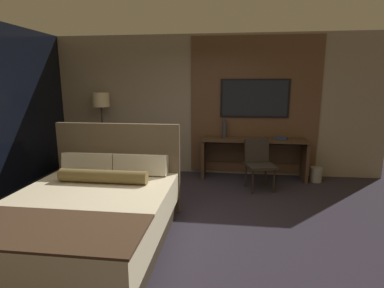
{
  "coord_description": "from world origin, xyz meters",
  "views": [
    {
      "loc": [
        0.57,
        -3.52,
        1.87
      ],
      "look_at": [
        0.02,
        0.91,
        0.95
      ],
      "focal_mm": 28.0,
      "sensor_mm": 36.0,
      "label": 1
    }
  ],
  "objects_px": {
    "tv": "(255,98)",
    "waste_bin": "(316,174)",
    "book": "(281,138)",
    "vase_tall": "(224,129)",
    "desk_chair": "(258,160)",
    "bed": "(89,216)",
    "desk": "(253,151)",
    "floor_lamp": "(101,106)",
    "armchair_by_window": "(86,167)"
  },
  "relations": [
    {
      "from": "tv",
      "to": "vase_tall",
      "type": "xyz_separation_m",
      "value": [
        -0.58,
        -0.13,
        -0.6
      ]
    },
    {
      "from": "armchair_by_window",
      "to": "waste_bin",
      "type": "xyz_separation_m",
      "value": [
        4.41,
        0.45,
        -0.12
      ]
    },
    {
      "from": "floor_lamp",
      "to": "waste_bin",
      "type": "xyz_separation_m",
      "value": [
        4.25,
        -0.06,
        -1.25
      ]
    },
    {
      "from": "floor_lamp",
      "to": "book",
      "type": "xyz_separation_m",
      "value": [
        3.58,
        0.04,
        -0.59
      ]
    },
    {
      "from": "bed",
      "to": "book",
      "type": "distance_m",
      "value": 3.84
    },
    {
      "from": "desk",
      "to": "desk_chair",
      "type": "xyz_separation_m",
      "value": [
        0.04,
        -0.61,
        -0.02
      ]
    },
    {
      "from": "bed",
      "to": "floor_lamp",
      "type": "relative_size",
      "value": 1.35
    },
    {
      "from": "desk",
      "to": "book",
      "type": "height_order",
      "value": "book"
    },
    {
      "from": "floor_lamp",
      "to": "bed",
      "type": "bearing_deg",
      "value": -70.42
    },
    {
      "from": "tv",
      "to": "waste_bin",
      "type": "relative_size",
      "value": 4.77
    },
    {
      "from": "waste_bin",
      "to": "floor_lamp",
      "type": "bearing_deg",
      "value": 179.17
    },
    {
      "from": "bed",
      "to": "armchair_by_window",
      "type": "xyz_separation_m",
      "value": [
        -1.13,
        2.23,
        -0.09
      ]
    },
    {
      "from": "vase_tall",
      "to": "book",
      "type": "bearing_deg",
      "value": -3.76
    },
    {
      "from": "desk_chair",
      "to": "vase_tall",
      "type": "height_order",
      "value": "vase_tall"
    },
    {
      "from": "book",
      "to": "desk_chair",
      "type": "bearing_deg",
      "value": -127.77
    },
    {
      "from": "desk_chair",
      "to": "armchair_by_window",
      "type": "relative_size",
      "value": 0.84
    },
    {
      "from": "desk",
      "to": "waste_bin",
      "type": "relative_size",
      "value": 7.21
    },
    {
      "from": "desk",
      "to": "waste_bin",
      "type": "distance_m",
      "value": 1.26
    },
    {
      "from": "book",
      "to": "waste_bin",
      "type": "xyz_separation_m",
      "value": [
        0.67,
        -0.1,
        -0.67
      ]
    },
    {
      "from": "desk",
      "to": "vase_tall",
      "type": "distance_m",
      "value": 0.72
    },
    {
      "from": "vase_tall",
      "to": "book",
      "type": "relative_size",
      "value": 1.32
    },
    {
      "from": "bed",
      "to": "desk_chair",
      "type": "distance_m",
      "value": 3.05
    },
    {
      "from": "vase_tall",
      "to": "armchair_by_window",
      "type": "bearing_deg",
      "value": -166.65
    },
    {
      "from": "floor_lamp",
      "to": "waste_bin",
      "type": "bearing_deg",
      "value": -0.83
    },
    {
      "from": "desk_chair",
      "to": "book",
      "type": "height_order",
      "value": "desk_chair"
    },
    {
      "from": "floor_lamp",
      "to": "vase_tall",
      "type": "relative_size",
      "value": 4.92
    },
    {
      "from": "vase_tall",
      "to": "book",
      "type": "distance_m",
      "value": 1.11
    },
    {
      "from": "bed",
      "to": "book",
      "type": "xyz_separation_m",
      "value": [
        2.6,
        2.78,
        0.46
      ]
    },
    {
      "from": "waste_bin",
      "to": "vase_tall",
      "type": "bearing_deg",
      "value": 174.39
    },
    {
      "from": "desk",
      "to": "floor_lamp",
      "type": "height_order",
      "value": "floor_lamp"
    },
    {
      "from": "bed",
      "to": "desk_chair",
      "type": "xyz_separation_m",
      "value": [
        2.13,
        2.17,
        0.18
      ]
    },
    {
      "from": "desk_chair",
      "to": "armchair_by_window",
      "type": "xyz_separation_m",
      "value": [
        -3.26,
        0.06,
        -0.26
      ]
    },
    {
      "from": "tv",
      "to": "floor_lamp",
      "type": "relative_size",
      "value": 0.8
    },
    {
      "from": "floor_lamp",
      "to": "waste_bin",
      "type": "height_order",
      "value": "floor_lamp"
    },
    {
      "from": "bed",
      "to": "floor_lamp",
      "type": "distance_m",
      "value": 3.09
    },
    {
      "from": "tv",
      "to": "waste_bin",
      "type": "xyz_separation_m",
      "value": [
        1.19,
        -0.3,
        -1.42
      ]
    },
    {
      "from": "desk",
      "to": "floor_lamp",
      "type": "xyz_separation_m",
      "value": [
        -3.06,
        -0.04,
        0.85
      ]
    },
    {
      "from": "desk_chair",
      "to": "floor_lamp",
      "type": "relative_size",
      "value": 0.53
    },
    {
      "from": "bed",
      "to": "waste_bin",
      "type": "height_order",
      "value": "bed"
    },
    {
      "from": "tv",
      "to": "floor_lamp",
      "type": "bearing_deg",
      "value": -175.57
    },
    {
      "from": "armchair_by_window",
      "to": "vase_tall",
      "type": "height_order",
      "value": "vase_tall"
    },
    {
      "from": "floor_lamp",
      "to": "vase_tall",
      "type": "height_order",
      "value": "floor_lamp"
    },
    {
      "from": "tv",
      "to": "waste_bin",
      "type": "bearing_deg",
      "value": -14.1
    },
    {
      "from": "desk",
      "to": "vase_tall",
      "type": "xyz_separation_m",
      "value": [
        -0.58,
        0.08,
        0.42
      ]
    },
    {
      "from": "desk",
      "to": "waste_bin",
      "type": "height_order",
      "value": "desk"
    },
    {
      "from": "bed",
      "to": "desk_chair",
      "type": "relative_size",
      "value": 2.53
    },
    {
      "from": "bed",
      "to": "desk",
      "type": "bearing_deg",
      "value": 53.1
    },
    {
      "from": "vase_tall",
      "to": "tv",
      "type": "bearing_deg",
      "value": 12.26
    },
    {
      "from": "floor_lamp",
      "to": "armchair_by_window",
      "type": "bearing_deg",
      "value": -107.11
    },
    {
      "from": "tv",
      "to": "book",
      "type": "bearing_deg",
      "value": -20.83
    }
  ]
}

